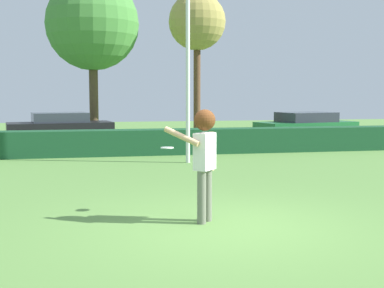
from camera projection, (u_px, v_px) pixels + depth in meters
name	position (u px, v px, depth m)	size (l,w,h in m)	color
ground_plane	(222.00, 227.00, 7.91)	(60.00, 60.00, 0.00)	#5D8B41
person	(204.00, 151.00, 8.07)	(0.83, 0.46, 1.79)	slate
frisbee	(167.00, 148.00, 8.74)	(0.22, 0.22, 0.03)	white
lamppost	(188.00, 30.00, 14.86)	(0.24, 0.24, 7.08)	silver
hedge_row	(149.00, 142.00, 17.24)	(18.86, 0.90, 0.84)	#1A4A2A
parked_car_black	(60.00, 126.00, 21.34)	(4.43, 2.38, 1.25)	black
parked_car_green	(306.00, 126.00, 21.70)	(4.47, 2.58, 1.25)	#1E6633
birch_tree	(197.00, 23.00, 23.29)	(2.58, 2.58, 6.56)	brown
oak_tree	(92.00, 24.00, 23.01)	(4.15, 4.15, 7.21)	brown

